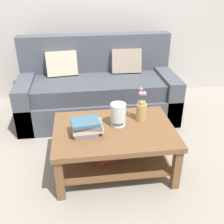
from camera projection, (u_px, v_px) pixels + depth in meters
name	position (u px, v px, depth m)	size (l,w,h in m)	color
ground_plane	(115.00, 148.00, 3.05)	(10.00, 10.00, 0.00)	gray
back_wall	(99.00, 6.00, 3.87)	(6.40, 0.12, 2.70)	#BCB7B2
couch	(98.00, 91.00, 3.62)	(2.05, 0.90, 1.06)	#474C56
coffee_table	(114.00, 140.00, 2.59)	(1.15, 0.82, 0.47)	brown
book_stack_main	(87.00, 127.00, 2.41)	(0.30, 0.23, 0.14)	slate
glass_hurricane_vase	(118.00, 113.00, 2.53)	(0.15, 0.15, 0.23)	silver
flower_pitcher	(141.00, 109.00, 2.63)	(0.10, 0.10, 0.35)	tan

